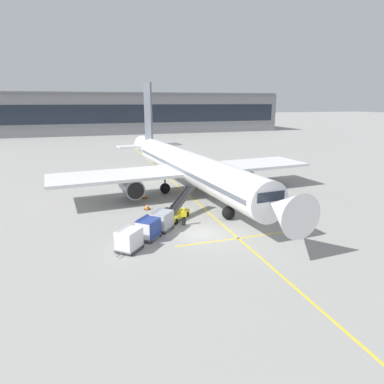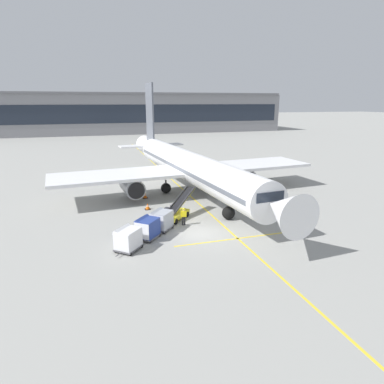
{
  "view_description": "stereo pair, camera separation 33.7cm",
  "coord_description": "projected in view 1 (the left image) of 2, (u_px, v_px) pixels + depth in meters",
  "views": [
    {
      "loc": [
        -9.26,
        -26.69,
        11.55
      ],
      "look_at": [
        0.54,
        3.8,
        2.87
      ],
      "focal_mm": 31.37,
      "sensor_mm": 36.0,
      "label": 1
    },
    {
      "loc": [
        -8.93,
        -26.8,
        11.55
      ],
      "look_at": [
        0.54,
        3.8,
        2.87
      ],
      "focal_mm": 31.37,
      "sensor_mm": 36.0,
      "label": 2
    }
  ],
  "objects": [
    {
      "name": "parked_airplane",
      "position": [
        187.0,
        166.0,
        42.9
      ],
      "size": [
        34.25,
        43.68,
        14.54
      ],
      "color": "white",
      "rests_on": "ground"
    },
    {
      "name": "safety_cone_nose_mark",
      "position": [
        136.0,
        197.0,
        40.77
      ],
      "size": [
        0.6,
        0.6,
        0.68
      ],
      "color": "black",
      "rests_on": "ground"
    },
    {
      "name": "safety_cone_wingtip",
      "position": [
        147.0,
        207.0,
        36.94
      ],
      "size": [
        0.61,
        0.61,
        0.7
      ],
      "color": "black",
      "rests_on": "ground"
    },
    {
      "name": "belt_loader",
      "position": [
        176.0,
        211.0,
        33.96
      ],
      "size": [
        4.64,
        4.82,
        2.68
      ],
      "color": "gold",
      "rests_on": "ground"
    },
    {
      "name": "baggage_cart_third",
      "position": [
        128.0,
        239.0,
        26.61
      ],
      "size": [
        2.52,
        2.58,
        1.91
      ],
      "color": "#515156",
      "rests_on": "ground"
    },
    {
      "name": "safety_cone_engine_keepout",
      "position": [
        144.0,
        196.0,
        41.22
      ],
      "size": [
        0.62,
        0.62,
        0.71
      ],
      "color": "black",
      "rests_on": "ground"
    },
    {
      "name": "baggage_cart_second",
      "position": [
        148.0,
        228.0,
        28.89
      ],
      "size": [
        2.52,
        2.58,
        1.91
      ],
      "color": "#515156",
      "rests_on": "ground"
    },
    {
      "name": "baggage_cart_lead",
      "position": [
        162.0,
        220.0,
        30.88
      ],
      "size": [
        2.52,
        2.58,
        1.91
      ],
      "color": "#515156",
      "rests_on": "ground"
    },
    {
      "name": "ground_crew_by_loader",
      "position": [
        160.0,
        216.0,
        31.82
      ],
      "size": [
        0.44,
        0.44,
        1.74
      ],
      "color": "#333847",
      "rests_on": "ground"
    },
    {
      "name": "apron_guidance_line_lead_in",
      "position": [
        188.0,
        194.0,
        43.02
      ],
      "size": [
        0.2,
        110.0,
        0.01
      ],
      "color": "yellow",
      "rests_on": "ground"
    },
    {
      "name": "apron_guidance_line_stop_bar",
      "position": [
        241.0,
        238.0,
        29.31
      ],
      "size": [
        12.0,
        0.2,
        0.01
      ],
      "color": "yellow",
      "rests_on": "ground"
    },
    {
      "name": "ground_plane",
      "position": [
        199.0,
        234.0,
        30.28
      ],
      "size": [
        600.0,
        600.0,
        0.0
      ],
      "primitive_type": "plane",
      "color": "gray"
    },
    {
      "name": "terminal_building",
      "position": [
        110.0,
        113.0,
        125.38
      ],
      "size": [
        128.66,
        21.35,
        14.62
      ],
      "color": "gray",
      "rests_on": "ground"
    },
    {
      "name": "ground_crew_by_carts",
      "position": [
        184.0,
        215.0,
        32.08
      ],
      "size": [
        0.56,
        0.31,
        1.74
      ],
      "color": "black",
      "rests_on": "ground"
    }
  ]
}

